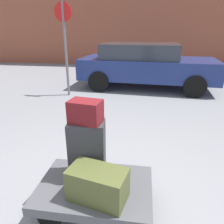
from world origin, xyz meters
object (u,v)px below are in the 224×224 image
Objects in this scene: duffel_bag_olive_stacked_top at (98,184)px; duffel_bag_maroon_topmost_pile at (86,112)px; no_parking_sign at (65,41)px; luggage_cart at (95,190)px; suitcase_charcoal_rear_left at (87,149)px; bollard_kerb_near at (204,69)px; parked_car at (146,64)px.

duffel_bag_olive_stacked_top is 0.70m from duffel_bag_maroon_topmost_pile.
duffel_bag_olive_stacked_top is 4.82m from no_parking_sign.
duffel_bag_maroon_topmost_pile is at bearing -67.76° from no_parking_sign.
suitcase_charcoal_rear_left is at bearing 123.72° from luggage_cart.
luggage_cart is at bearing -110.99° from bollard_kerb_near.
luggage_cart is at bearing -95.05° from parked_car.
suitcase_charcoal_rear_left reaches higher than duffel_bag_olive_stacked_top.
no_parking_sign is (-1.64, 4.01, 0.46)m from duffel_bag_maroon_topmost_pile.
luggage_cart is 0.47× the size of no_parking_sign.
bollard_kerb_near is 0.27× the size of no_parking_sign.
duffel_bag_maroon_topmost_pile is at bearing -112.19° from bollard_kerb_near.
duffel_bag_maroon_topmost_pile reaches higher than duffel_bag_olive_stacked_top.
bollard_kerb_near is at bearing 82.97° from duffel_bag_olive_stacked_top.
suitcase_charcoal_rear_left reaches higher than bollard_kerb_near.
luggage_cart is 4.70m from no_parking_sign.
suitcase_charcoal_rear_left is 7.78m from bollard_kerb_near.
duffel_bag_olive_stacked_top is 0.81× the size of bollard_kerb_near.
no_parking_sign is (-1.75, 4.17, 1.28)m from luggage_cart.
suitcase_charcoal_rear_left is 1.99× the size of duffel_bag_maroon_topmost_pile.
no_parking_sign is at bearing -150.54° from parked_car.
suitcase_charcoal_rear_left is 1.17× the size of duffel_bag_olive_stacked_top.
suitcase_charcoal_rear_left is at bearing -112.19° from bollard_kerb_near.
parked_car reaches higher than suitcase_charcoal_rear_left.
duffel_bag_maroon_topmost_pile is 0.13× the size of no_parking_sign.
parked_car is at bearing 29.46° from no_parking_sign.
no_parking_sign is at bearing 125.79° from duffel_bag_olive_stacked_top.
duffel_bag_maroon_topmost_pile is 0.47× the size of bollard_kerb_near.
no_parking_sign reaches higher than suitcase_charcoal_rear_left.
suitcase_charcoal_rear_left is 5.30m from parked_car.
luggage_cart is 0.44m from suitcase_charcoal_rear_left.
duffel_bag_maroon_topmost_pile is (0.00, 0.00, 0.43)m from suitcase_charcoal_rear_left.
parked_car is at bearing 78.45° from suitcase_charcoal_rear_left.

